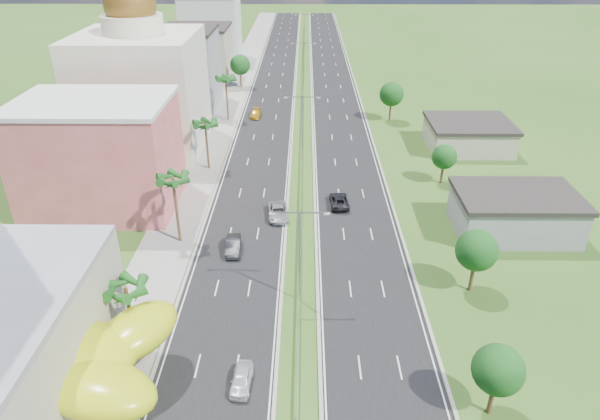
{
  "coord_description": "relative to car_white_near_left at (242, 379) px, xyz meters",
  "views": [
    {
      "loc": [
        0.54,
        -36.56,
        36.16
      ],
      "look_at": [
        -0.03,
        17.62,
        7.0
      ],
      "focal_mm": 32.0,
      "sensor_mm": 36.0,
      "label": 1
    }
  ],
  "objects": [
    {
      "name": "ground",
      "position": [
        4.96,
        2.31,
        -0.76
      ],
      "size": [
        500.0,
        500.0,
        0.0
      ],
      "primitive_type": "plane",
      "color": "#2D5119",
      "rests_on": "ground"
    },
    {
      "name": "road_left",
      "position": [
        -2.54,
        92.31,
        -0.74
      ],
      "size": [
        11.0,
        260.0,
        0.04
      ],
      "primitive_type": "cube",
      "color": "black",
      "rests_on": "ground"
    },
    {
      "name": "road_right",
      "position": [
        12.46,
        92.31,
        -0.74
      ],
      "size": [
        11.0,
        260.0,
        0.04
      ],
      "primitive_type": "cube",
      "color": "black",
      "rests_on": "ground"
    },
    {
      "name": "sidewalk_left",
      "position": [
        -12.04,
        92.31,
        -0.7
      ],
      "size": [
        7.0,
        260.0,
        0.12
      ],
      "primitive_type": "cube",
      "color": "gray",
      "rests_on": "ground"
    },
    {
      "name": "median_guardrail",
      "position": [
        4.96,
        74.3,
        -0.14
      ],
      "size": [
        0.1,
        216.06,
        0.76
      ],
      "color": "gray",
      "rests_on": "ground"
    },
    {
      "name": "streetlight_median_b",
      "position": [
        4.96,
        12.31,
        5.98
      ],
      "size": [
        6.04,
        0.25,
        11.0
      ],
      "color": "gray",
      "rests_on": "ground"
    },
    {
      "name": "streetlight_median_c",
      "position": [
        4.96,
        52.31,
        5.98
      ],
      "size": [
        6.04,
        0.25,
        11.0
      ],
      "color": "gray",
      "rests_on": "ground"
    },
    {
      "name": "streetlight_median_d",
      "position": [
        4.96,
        97.31,
        5.98
      ],
      "size": [
        6.04,
        0.25,
        11.0
      ],
      "color": "gray",
      "rests_on": "ground"
    },
    {
      "name": "streetlight_median_e",
      "position": [
        4.96,
        142.31,
        5.98
      ],
      "size": [
        6.04,
        0.25,
        11.0
      ],
      "color": "gray",
      "rests_on": "ground"
    },
    {
      "name": "lime_canopy",
      "position": [
        -15.03,
        -1.69,
        4.23
      ],
      "size": [
        18.0,
        15.0,
        7.4
      ],
      "color": "#B6C313",
      "rests_on": "ground"
    },
    {
      "name": "pink_shophouse",
      "position": [
        -23.04,
        34.31,
        6.74
      ],
      "size": [
        20.0,
        15.0,
        15.0
      ],
      "primitive_type": "cube",
      "color": "#C2544F",
      "rests_on": "ground"
    },
    {
      "name": "domed_building",
      "position": [
        -23.04,
        57.31,
        10.59
      ],
      "size": [
        20.0,
        20.0,
        28.7
      ],
      "color": "beige",
      "rests_on": "ground"
    },
    {
      "name": "midrise_grey",
      "position": [
        -22.04,
        82.31,
        7.24
      ],
      "size": [
        16.0,
        15.0,
        16.0
      ],
      "primitive_type": "cube",
      "color": "gray",
      "rests_on": "ground"
    },
    {
      "name": "midrise_beige",
      "position": [
        -22.04,
        104.31,
        5.74
      ],
      "size": [
        16.0,
        15.0,
        13.0
      ],
      "primitive_type": "cube",
      "color": "#AC9F8D",
      "rests_on": "ground"
    },
    {
      "name": "midrise_white",
      "position": [
        -22.04,
        127.31,
        8.24
      ],
      "size": [
        16.0,
        15.0,
        18.0
      ],
      "primitive_type": "cube",
      "color": "silver",
      "rests_on": "ground"
    },
    {
      "name": "shed_near",
      "position": [
        32.96,
        27.31,
        1.74
      ],
      "size": [
        15.0,
        10.0,
        5.0
      ],
      "primitive_type": "cube",
      "color": "gray",
      "rests_on": "ground"
    },
    {
      "name": "shed_far",
      "position": [
        34.96,
        57.31,
        1.44
      ],
      "size": [
        14.0,
        12.0,
        4.4
      ],
      "primitive_type": "cube",
      "color": "#AC9F8D",
      "rests_on": "ground"
    },
    {
      "name": "palm_tree_b",
      "position": [
        -10.54,
        4.31,
        6.3
      ],
      "size": [
        3.6,
        3.6,
        8.1
      ],
      "color": "#47301C",
      "rests_on": "ground"
    },
    {
      "name": "palm_tree_c",
      "position": [
        -10.54,
        24.31,
        7.74
      ],
      "size": [
        3.6,
        3.6,
        9.6
      ],
      "color": "#47301C",
      "rests_on": "ground"
    },
    {
      "name": "palm_tree_d",
      "position": [
        -10.54,
        47.31,
        6.78
      ],
      "size": [
        3.6,
        3.6,
        8.6
      ],
      "color": "#47301C",
      "rests_on": "ground"
    },
    {
      "name": "palm_tree_e",
      "position": [
        -10.54,
        72.31,
        7.54
      ],
      "size": [
        3.6,
        3.6,
        9.4
      ],
      "color": "#47301C",
      "rests_on": "ground"
    },
    {
      "name": "leafy_tree_lfar",
      "position": [
        -10.54,
        97.31,
        4.82
      ],
      "size": [
        4.9,
        4.9,
        8.05
      ],
      "color": "#47301C",
      "rests_on": "ground"
    },
    {
      "name": "leafy_tree_ra",
      "position": [
        20.96,
        -2.69,
        4.01
      ],
      "size": [
        4.2,
        4.2,
        6.9
      ],
      "color": "#47301C",
      "rests_on": "ground"
    },
    {
      "name": "leafy_tree_rb",
      "position": [
        23.96,
        14.31,
        4.41
      ],
      "size": [
        4.55,
        4.55,
        7.47
      ],
      "color": "#47301C",
      "rests_on": "ground"
    },
    {
      "name": "leafy_tree_rc",
      "position": [
        26.96,
        42.31,
        3.61
      ],
      "size": [
        3.85,
        3.85,
        6.33
      ],
      "color": "#47301C",
      "rests_on": "ground"
    },
    {
      "name": "leafy_tree_rd",
      "position": [
        22.96,
        72.31,
        4.82
      ],
      "size": [
        4.9,
        4.9,
        8.05
      ],
      "color": "#47301C",
      "rests_on": "ground"
    },
    {
      "name": "car_white_near_left",
      "position": [
        0.0,
        0.0,
        0.0
      ],
      "size": [
        1.95,
        4.34,
        1.45
      ],
      "primitive_type": "imported",
      "rotation": [
        0.0,
        0.0,
        -0.06
      ],
      "color": "silver",
      "rests_on": "road_left"
    },
    {
      "name": "car_dark_left",
      "position": [
        -3.4,
        21.99,
        0.1
      ],
      "size": [
        2.07,
        5.11,
        1.65
      ],
      "primitive_type": "imported",
      "rotation": [
        0.0,
        0.0,
        0.07
      ],
      "color": "black",
      "rests_on": "road_left"
    },
    {
      "name": "car_silver_mid_left",
      "position": [
        1.76,
        30.76,
        0.08
      ],
      "size": [
        3.2,
        6.0,
        1.6
      ],
      "primitive_type": "imported",
      "rotation": [
        0.0,
        0.0,
        0.1
      ],
      "color": "#929398",
      "rests_on": "road_left"
    },
    {
      "name": "car_yellow_far_left",
      "position": [
        -4.95,
        74.38,
        0.01
      ],
      "size": [
        2.17,
        5.09,
        1.46
      ],
      "primitive_type": "imported",
      "rotation": [
        0.0,
        0.0,
        -0.02
      ],
      "color": "#C08B16",
      "rests_on": "road_left"
    },
    {
      "name": "car_dark_far_right",
      "position": [
        10.45,
        34.43,
        0.05
      ],
      "size": [
        2.81,
        5.66,
        1.54
      ],
      "primitive_type": "imported",
      "rotation": [
        0.0,
        0.0,
        3.19
      ],
      "color": "black",
      "rests_on": "road_right"
    }
  ]
}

